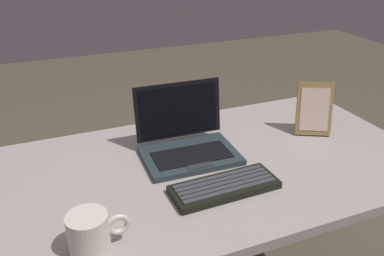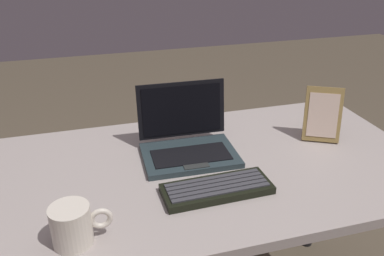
{
  "view_description": "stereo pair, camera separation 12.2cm",
  "coord_description": "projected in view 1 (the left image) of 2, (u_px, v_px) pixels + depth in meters",
  "views": [
    {
      "loc": [
        -0.46,
        -0.95,
        1.37
      ],
      "look_at": [
        -0.05,
        0.07,
        0.83
      ],
      "focal_mm": 37.44,
      "sensor_mm": 36.0,
      "label": 1
    },
    {
      "loc": [
        -0.35,
        -0.99,
        1.37
      ],
      "look_at": [
        -0.05,
        0.07,
        0.83
      ],
      "focal_mm": 37.44,
      "sensor_mm": 36.0,
      "label": 2
    }
  ],
  "objects": [
    {
      "name": "laptop_front",
      "position": [
        187.0,
        142.0,
        1.26
      ],
      "size": [
        0.3,
        0.24,
        0.21
      ],
      "color": "#253236",
      "rests_on": "desk"
    },
    {
      "name": "desk",
      "position": [
        213.0,
        188.0,
        1.27
      ],
      "size": [
        1.32,
        0.72,
        0.73
      ],
      "color": "#9E938E",
      "rests_on": "ground"
    },
    {
      "name": "external_keyboard",
      "position": [
        225.0,
        187.0,
        1.09
      ],
      "size": [
        0.3,
        0.12,
        0.02
      ],
      "color": "black",
      "rests_on": "desk"
    },
    {
      "name": "coffee_mug",
      "position": [
        90.0,
        233.0,
        0.87
      ],
      "size": [
        0.14,
        0.09,
        0.1
      ],
      "color": "beige",
      "rests_on": "desk"
    },
    {
      "name": "photo_frame",
      "position": [
        314.0,
        109.0,
        1.37
      ],
      "size": [
        0.13,
        0.11,
        0.18
      ],
      "color": "olive",
      "rests_on": "desk"
    }
  ]
}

